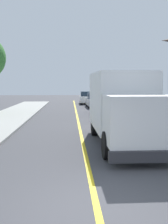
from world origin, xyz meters
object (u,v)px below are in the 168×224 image
Objects in this scene: parked_car_near at (116,112)px; parked_car_far at (95,101)px; parked_car_furthest at (87,98)px; stop_sign at (153,98)px; box_truck at (122,104)px; parked_car_mid at (103,105)px.

parked_car_far is at bearing 91.47° from parked_car_near.
parked_car_furthest is at bearing 92.86° from parked_car_near.
parked_car_furthest is 21.31m from stop_sign.
stop_sign is at bearing -83.09° from parked_car_furthest.
box_truck reaches higher than parked_car_near.
parked_car_far and parked_car_furthest have the same top height.
stop_sign reaches higher than parked_car_mid.
parked_car_far is at bearing -84.09° from parked_car_furthest.
parked_car_mid and parked_car_far have the same top height.
parked_car_furthest is (-0.91, 18.21, 0.00)m from parked_car_near.
parked_car_near and parked_car_far have the same top height.
parked_car_furthest is (-0.11, 24.50, -0.97)m from box_truck.
box_truck is at bearing -92.79° from parked_car_mid.
parked_car_far is (-0.32, 12.53, 0.00)m from parked_car_near.
parked_car_furthest is 1.67× the size of stop_sign.
stop_sign is (1.86, -8.77, 1.06)m from parked_car_mid.
parked_car_far is (0.48, 18.82, -0.97)m from box_truck.
parked_car_mid is 1.00× the size of parked_car_furthest.
parked_car_furthest is (-0.70, 12.36, 0.00)m from parked_car_mid.
stop_sign reaches higher than parked_car_far.
stop_sign reaches higher than parked_car_furthest.
parked_car_mid is at bearing -86.74° from parked_car_furthest.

